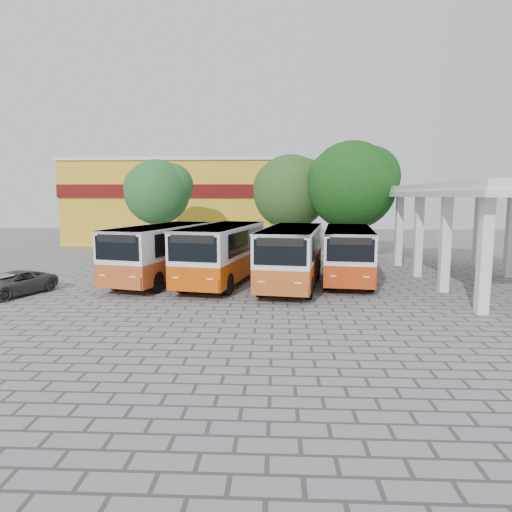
{
  "coord_description": "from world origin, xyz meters",
  "views": [
    {
      "loc": [
        -0.47,
        -21.01,
        4.76
      ],
      "look_at": [
        -1.62,
        3.59,
        1.5
      ],
      "focal_mm": 32.0,
      "sensor_mm": 36.0,
      "label": 1
    }
  ],
  "objects_px": {
    "bus_far_right": "(348,251)",
    "parked_car": "(13,284)",
    "bus_far_left": "(162,249)",
    "bus_centre_left": "(222,250)",
    "bus_centre_right": "(292,253)"
  },
  "relations": [
    {
      "from": "bus_far_left",
      "to": "parked_car",
      "type": "bearing_deg",
      "value": -134.07
    },
    {
      "from": "bus_far_left",
      "to": "parked_car",
      "type": "height_order",
      "value": "bus_far_left"
    },
    {
      "from": "bus_far_left",
      "to": "bus_centre_right",
      "type": "xyz_separation_m",
      "value": [
        7.13,
        -1.11,
        -0.0
      ]
    },
    {
      "from": "bus_centre_right",
      "to": "parked_car",
      "type": "distance_m",
      "value": 13.77
    },
    {
      "from": "bus_centre_left",
      "to": "bus_far_right",
      "type": "distance_m",
      "value": 7.0
    },
    {
      "from": "bus_far_left",
      "to": "bus_far_right",
      "type": "height_order",
      "value": "bus_far_left"
    },
    {
      "from": "bus_centre_right",
      "to": "bus_far_right",
      "type": "height_order",
      "value": "bus_centre_right"
    },
    {
      "from": "parked_car",
      "to": "bus_centre_left",
      "type": "bearing_deg",
      "value": 40.6
    },
    {
      "from": "bus_centre_left",
      "to": "parked_car",
      "type": "distance_m",
      "value": 10.38
    },
    {
      "from": "bus_far_right",
      "to": "parked_car",
      "type": "relative_size",
      "value": 2.08
    },
    {
      "from": "bus_centre_right",
      "to": "parked_car",
      "type": "bearing_deg",
      "value": -159.69
    },
    {
      "from": "bus_centre_right",
      "to": "bus_far_right",
      "type": "distance_m",
      "value": 3.6
    },
    {
      "from": "bus_centre_right",
      "to": "bus_far_right",
      "type": "relative_size",
      "value": 1.05
    },
    {
      "from": "bus_centre_left",
      "to": "bus_far_right",
      "type": "relative_size",
      "value": 1.08
    },
    {
      "from": "bus_far_left",
      "to": "bus_centre_right",
      "type": "distance_m",
      "value": 7.21
    }
  ]
}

